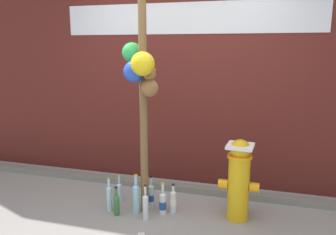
{
  "coord_description": "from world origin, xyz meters",
  "views": [
    {
      "loc": [
        0.95,
        -2.68,
        1.76
      ],
      "look_at": [
        0.05,
        0.51,
        1.07
      ],
      "focal_mm": 35.91,
      "sensor_mm": 36.0,
      "label": 1
    }
  ],
  "objects": [
    {
      "name": "litter_0",
      "position": [
        -0.84,
        1.1,
        0.0
      ],
      "size": [
        0.17,
        0.13,
        0.01
      ],
      "primitive_type": "cube",
      "rotation": [
        0.0,
        0.0,
        2.89
      ],
      "color": "#8C99B2",
      "rests_on": "ground_plane"
    },
    {
      "name": "litter_1",
      "position": [
        -0.35,
        0.75,
        0.0
      ],
      "size": [
        0.12,
        0.13,
        0.01
      ],
      "primitive_type": "cube",
      "rotation": [
        0.0,
        0.0,
        0.85
      ],
      "color": "#8C99B2",
      "rests_on": "ground_plane"
    },
    {
      "name": "bottle_5",
      "position": [
        -0.48,
        0.35,
        0.13
      ],
      "size": [
        0.06,
        0.06,
        0.32
      ],
      "color": "#337038",
      "rests_on": "ground_plane"
    },
    {
      "name": "fire_hydrant",
      "position": [
        0.77,
        0.63,
        0.45
      ],
      "size": [
        0.41,
        0.28,
        0.86
      ],
      "color": "gold",
      "rests_on": "ground_plane"
    },
    {
      "name": "bottle_2",
      "position": [
        -0.59,
        0.42,
        0.16
      ],
      "size": [
        0.06,
        0.06,
        0.38
      ],
      "color": "#B2DBEA",
      "rests_on": "ground_plane"
    },
    {
      "name": "litter_2",
      "position": [
        -0.08,
        0.04,
        0.0
      ],
      "size": [
        0.11,
        0.12,
        0.01
      ],
      "primitive_type": "cube",
      "rotation": [
        0.0,
        0.0,
        0.54
      ],
      "color": "silver",
      "rests_on": "ground_plane"
    },
    {
      "name": "bottle_3",
      "position": [
        -0.19,
        0.63,
        0.14
      ],
      "size": [
        0.07,
        0.07,
        0.36
      ],
      "color": "#B2DBEA",
      "rests_on": "ground_plane"
    },
    {
      "name": "bottle_4",
      "position": [
        -0.59,
        0.67,
        0.12
      ],
      "size": [
        0.06,
        0.06,
        0.32
      ],
      "color": "#B2DBEA",
      "rests_on": "ground_plane"
    },
    {
      "name": "bottle_1",
      "position": [
        -0.15,
        0.35,
        0.15
      ],
      "size": [
        0.06,
        0.06,
        0.38
      ],
      "color": "silver",
      "rests_on": "ground_plane"
    },
    {
      "name": "bottle_7",
      "position": [
        -0.01,
        0.51,
        0.13
      ],
      "size": [
        0.08,
        0.08,
        0.36
      ],
      "color": "silver",
      "rests_on": "ground_plane"
    },
    {
      "name": "curb_strip",
      "position": [
        0.0,
        1.14,
        0.04
      ],
      "size": [
        8.0,
        0.12,
        0.08
      ],
      "primitive_type": "cube",
      "color": "slate",
      "rests_on": "ground_plane"
    },
    {
      "name": "building_wall",
      "position": [
        0.0,
        1.56,
        1.88
      ],
      "size": [
        10.0,
        0.21,
        3.75
      ],
      "color": "#561E19",
      "rests_on": "ground_plane"
    },
    {
      "name": "bottle_0",
      "position": [
        -0.3,
        0.46,
        0.18
      ],
      "size": [
        0.08,
        0.08,
        0.43
      ],
      "color": "#93CCE0",
      "rests_on": "ground_plane"
    },
    {
      "name": "memorial_post",
      "position": [
        -0.22,
        0.47,
        1.74
      ],
      "size": [
        0.53,
        0.52,
        2.9
      ],
      "color": "brown",
      "rests_on": "ground_plane"
    },
    {
      "name": "bottle_6",
      "position": [
        0.09,
        0.57,
        0.13
      ],
      "size": [
        0.08,
        0.08,
        0.32
      ],
      "color": "silver",
      "rests_on": "ground_plane"
    }
  ]
}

